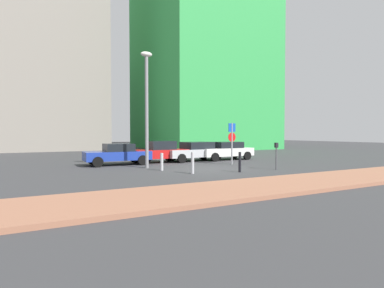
{
  "coord_description": "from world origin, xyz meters",
  "views": [
    {
      "loc": [
        -9.49,
        -15.17,
        2.05
      ],
      "look_at": [
        0.33,
        3.15,
        1.34
      ],
      "focal_mm": 29.23,
      "sensor_mm": 36.0,
      "label": 1
    }
  ],
  "objects_px": {
    "traffic_bollard_mid": "(240,162)",
    "traffic_bollard_far": "(162,162)",
    "parked_car_white": "(226,150)",
    "parked_car_blue": "(118,154)",
    "parked_car_red": "(160,152)",
    "parking_sign_post": "(232,138)",
    "parking_meter": "(276,152)",
    "parked_car_silver": "(194,151)",
    "traffic_bollard_near": "(193,163)",
    "street_lamp": "(147,100)"
  },
  "relations": [
    {
      "from": "parked_car_silver",
      "to": "traffic_bollard_near",
      "type": "distance_m",
      "value": 7.33
    },
    {
      "from": "parked_car_silver",
      "to": "parked_car_white",
      "type": "xyz_separation_m",
      "value": [
        2.63,
        -0.26,
        -0.0
      ]
    },
    {
      "from": "parking_sign_post",
      "to": "traffic_bollard_far",
      "type": "xyz_separation_m",
      "value": [
        -5.37,
        -0.91,
        -1.23
      ]
    },
    {
      "from": "parked_car_white",
      "to": "traffic_bollard_far",
      "type": "distance_m",
      "value": 8.2
    },
    {
      "from": "street_lamp",
      "to": "parked_car_white",
      "type": "bearing_deg",
      "value": 19.2
    },
    {
      "from": "parked_car_silver",
      "to": "traffic_bollard_far",
      "type": "distance_m",
      "value": 6.26
    },
    {
      "from": "parked_car_blue",
      "to": "street_lamp",
      "type": "xyz_separation_m",
      "value": [
        1.05,
        -2.6,
        3.32
      ]
    },
    {
      "from": "parked_car_red",
      "to": "parking_sign_post",
      "type": "xyz_separation_m",
      "value": [
        3.59,
        -3.58,
        0.95
      ]
    },
    {
      "from": "parked_car_blue",
      "to": "parked_car_silver",
      "type": "distance_m",
      "value": 5.79
    },
    {
      "from": "parked_car_blue",
      "to": "parking_sign_post",
      "type": "distance_m",
      "value": 7.52
    },
    {
      "from": "parked_car_red",
      "to": "traffic_bollard_mid",
      "type": "bearing_deg",
      "value": -77.52
    },
    {
      "from": "traffic_bollard_mid",
      "to": "traffic_bollard_far",
      "type": "relative_size",
      "value": 1.11
    },
    {
      "from": "parked_car_white",
      "to": "traffic_bollard_near",
      "type": "distance_m",
      "value": 8.73
    },
    {
      "from": "traffic_bollard_near",
      "to": "traffic_bollard_far",
      "type": "relative_size",
      "value": 1.14
    },
    {
      "from": "parking_sign_post",
      "to": "traffic_bollard_far",
      "type": "height_order",
      "value": "parking_sign_post"
    },
    {
      "from": "parked_car_red",
      "to": "traffic_bollard_mid",
      "type": "xyz_separation_m",
      "value": [
        1.58,
        -7.13,
        -0.23
      ]
    },
    {
      "from": "parked_car_blue",
      "to": "parked_car_white",
      "type": "height_order",
      "value": "parked_car_white"
    },
    {
      "from": "parked_car_blue",
      "to": "parked_car_white",
      "type": "relative_size",
      "value": 0.95
    },
    {
      "from": "parked_car_silver",
      "to": "traffic_bollard_far",
      "type": "height_order",
      "value": "parked_car_silver"
    },
    {
      "from": "street_lamp",
      "to": "traffic_bollard_near",
      "type": "distance_m",
      "value": 5.12
    },
    {
      "from": "traffic_bollard_near",
      "to": "traffic_bollard_mid",
      "type": "xyz_separation_m",
      "value": [
        2.49,
        -0.64,
        -0.01
      ]
    },
    {
      "from": "parked_car_silver",
      "to": "traffic_bollard_mid",
      "type": "bearing_deg",
      "value": -98.83
    },
    {
      "from": "parked_car_red",
      "to": "parked_car_white",
      "type": "relative_size",
      "value": 0.9
    },
    {
      "from": "parked_car_red",
      "to": "traffic_bollard_far",
      "type": "xyz_separation_m",
      "value": [
        -1.77,
        -4.5,
        -0.28
      ]
    },
    {
      "from": "parked_car_blue",
      "to": "traffic_bollard_mid",
      "type": "bearing_deg",
      "value": -55.41
    },
    {
      "from": "parked_car_red",
      "to": "parking_meter",
      "type": "height_order",
      "value": "parking_meter"
    },
    {
      "from": "parked_car_red",
      "to": "parking_sign_post",
      "type": "distance_m",
      "value": 5.16
    },
    {
      "from": "traffic_bollard_mid",
      "to": "parked_car_white",
      "type": "bearing_deg",
      "value": 61.21
    },
    {
      "from": "parking_meter",
      "to": "parking_sign_post",
      "type": "bearing_deg",
      "value": 97.68
    },
    {
      "from": "parked_car_red",
      "to": "parked_car_white",
      "type": "height_order",
      "value": "parked_car_red"
    },
    {
      "from": "parking_meter",
      "to": "traffic_bollard_near",
      "type": "bearing_deg",
      "value": 172.08
    },
    {
      "from": "parked_car_red",
      "to": "parking_sign_post",
      "type": "relative_size",
      "value": 1.45
    },
    {
      "from": "parking_sign_post",
      "to": "parking_meter",
      "type": "distance_m",
      "value": 3.71
    },
    {
      "from": "traffic_bollard_near",
      "to": "traffic_bollard_mid",
      "type": "distance_m",
      "value": 2.57
    },
    {
      "from": "parked_car_silver",
      "to": "parking_meter",
      "type": "relative_size",
      "value": 3.04
    },
    {
      "from": "parked_car_red",
      "to": "street_lamp",
      "type": "xyz_separation_m",
      "value": [
        -2.06,
        -2.92,
        3.27
      ]
    },
    {
      "from": "parking_sign_post",
      "to": "parking_meter",
      "type": "height_order",
      "value": "parking_sign_post"
    },
    {
      "from": "street_lamp",
      "to": "traffic_bollard_near",
      "type": "height_order",
      "value": "street_lamp"
    },
    {
      "from": "street_lamp",
      "to": "traffic_bollard_near",
      "type": "relative_size",
      "value": 6.23
    },
    {
      "from": "traffic_bollard_mid",
      "to": "parked_car_red",
      "type": "bearing_deg",
      "value": 102.48
    },
    {
      "from": "parked_car_blue",
      "to": "parking_meter",
      "type": "relative_size",
      "value": 2.73
    },
    {
      "from": "parking_sign_post",
      "to": "traffic_bollard_far",
      "type": "distance_m",
      "value": 5.58
    },
    {
      "from": "parking_sign_post",
      "to": "parking_meter",
      "type": "relative_size",
      "value": 1.79
    },
    {
      "from": "street_lamp",
      "to": "parked_car_silver",
      "type": "bearing_deg",
      "value": 30.83
    },
    {
      "from": "traffic_bollard_near",
      "to": "parked_car_silver",
      "type": "bearing_deg",
      "value": 60.71
    },
    {
      "from": "parking_meter",
      "to": "parked_car_blue",
      "type": "bearing_deg",
      "value": 136.36
    },
    {
      "from": "traffic_bollard_near",
      "to": "traffic_bollard_far",
      "type": "height_order",
      "value": "traffic_bollard_near"
    },
    {
      "from": "parked_car_white",
      "to": "traffic_bollard_near",
      "type": "xyz_separation_m",
      "value": [
        -6.22,
        -6.13,
        -0.19
      ]
    },
    {
      "from": "parked_car_blue",
      "to": "traffic_bollard_mid",
      "type": "distance_m",
      "value": 8.26
    },
    {
      "from": "parked_car_blue",
      "to": "traffic_bollard_near",
      "type": "distance_m",
      "value": 6.55
    }
  ]
}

